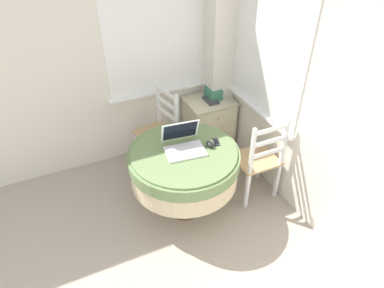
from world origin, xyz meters
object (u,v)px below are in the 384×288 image
Objects in this scene: cell_phone at (216,142)px; dining_chair_near_back_window at (159,131)px; storage_box at (213,93)px; computer_mouse at (210,144)px; book_on_cabinet at (211,100)px; corner_cabinet at (209,123)px; round_dining_table at (184,164)px; dining_chair_near_right_window at (258,160)px; laptop at (183,144)px.

dining_chair_near_back_window is (-0.30, 0.77, -0.27)m from cell_phone.
computer_mouse is at bearing -119.12° from storage_box.
storage_box is 0.96× the size of book_on_cabinet.
storage_box is (0.06, 0.04, 0.38)m from corner_cabinet.
round_dining_table is 4.94× the size of book_on_cabinet.
computer_mouse reaches higher than round_dining_table.
round_dining_table reaches higher than book_on_cabinet.
dining_chair_near_back_window reaches higher than computer_mouse.
cell_phone is 0.65× the size of storage_box.
cell_phone is at bearing -116.02° from storage_box.
dining_chair_near_back_window reaches higher than cell_phone.
storage_box is (0.01, 1.02, 0.25)m from dining_chair_near_right_window.
dining_chair_near_back_window is 4.78× the size of storage_box.
round_dining_table is 1.07× the size of dining_chair_near_back_window.
corner_cabinet is (0.45, 0.89, -0.42)m from computer_mouse.
cell_phone is at bearing -113.56° from corner_cabinet.
storage_box is at bearing 10.01° from dining_chair_near_back_window.
round_dining_table is at bearing -109.64° from laptop.
corner_cabinet is 0.34m from book_on_cabinet.
laptop is 1.14m from storage_box.
storage_box reaches higher than book_on_cabinet.
storage_box is at bearing 30.69° from corner_cabinet.
dining_chair_near_right_window reaches higher than corner_cabinet.
laptop reaches higher than dining_chair_near_right_window.
round_dining_table is 0.30m from computer_mouse.
corner_cabinet is at bearing 92.88° from dining_chair_near_right_window.
dining_chair_near_right_window is at bearing -15.97° from cell_phone.
cell_phone is 0.14× the size of dining_chair_near_right_window.
laptop reaches higher than storage_box.
computer_mouse is at bearing -117.01° from corner_cabinet.
dining_chair_near_back_window is 0.69m from corner_cabinet.
dining_chair_near_back_window and dining_chair_near_right_window have the same top height.
book_on_cabinet is (0.37, 0.83, -0.07)m from cell_phone.
round_dining_table is 1.07× the size of dining_chair_near_right_window.
computer_mouse is 0.10× the size of dining_chair_near_back_window.
round_dining_table is at bearing -130.53° from storage_box.
computer_mouse is at bearing -17.36° from laptop.
round_dining_table is at bearing -129.31° from corner_cabinet.
laptop is at bearing -131.22° from storage_box.
cell_phone is 0.14× the size of dining_chair_near_back_window.
corner_cabinet is at bearing 89.86° from book_on_cabinet.
laptop is 1.16m from corner_cabinet.
computer_mouse is 1.06m from storage_box.
dining_chair_near_back_window is (-0.22, 0.80, -0.29)m from computer_mouse.
laptop is 2.94× the size of cell_phone.
dining_chair_near_back_window reaches higher than book_on_cabinet.
laptop reaches higher than dining_chair_near_back_window.
computer_mouse is 0.74× the size of cell_phone.
round_dining_table is 0.21m from laptop.
laptop reaches higher than round_dining_table.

